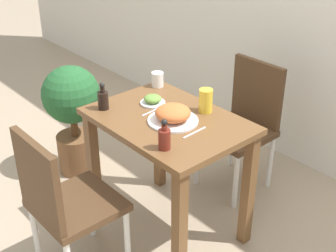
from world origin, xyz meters
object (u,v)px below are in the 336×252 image
at_px(chair_near, 63,200).
at_px(chair_far, 244,119).
at_px(side_plate, 153,100).
at_px(food_plate, 173,115).
at_px(drink_cup, 158,79).
at_px(condiment_bottle, 103,99).
at_px(potted_plant_left, 72,110).
at_px(juice_glass, 206,101).
at_px(sauce_bottle, 164,138).

relative_size(chair_near, chair_far, 1.00).
bearing_deg(side_plate, chair_near, -80.23).
height_order(food_plate, side_plate, food_plate).
height_order(drink_cup, condiment_bottle, condiment_bottle).
xyz_separation_m(chair_far, potted_plant_left, (-0.90, -0.79, -0.00)).
xyz_separation_m(chair_near, juice_glass, (0.15, 0.86, 0.34)).
height_order(chair_near, drink_cup, chair_near).
bearing_deg(side_plate, juice_glass, 30.58).
relative_size(sauce_bottle, potted_plant_left, 0.20).
bearing_deg(side_plate, sauce_bottle, -33.11).
distance_m(juice_glass, condiment_bottle, 0.58).
distance_m(drink_cup, condiment_bottle, 0.44).
bearing_deg(condiment_bottle, food_plate, 26.90).
bearing_deg(juice_glass, chair_far, 103.39).
xyz_separation_m(sauce_bottle, potted_plant_left, (-1.17, 0.15, -0.34)).
distance_m(chair_near, chair_far, 1.37).
relative_size(drink_cup, sauce_bottle, 0.57).
relative_size(side_plate, sauce_bottle, 0.90).
distance_m(chair_far, side_plate, 0.75).
xyz_separation_m(food_plate, juice_glass, (0.03, 0.22, 0.03)).
bearing_deg(sauce_bottle, juice_glass, 109.24).
xyz_separation_m(chair_near, food_plate, (0.12, 0.64, 0.32)).
bearing_deg(chair_near, potted_plant_left, -33.73).
xyz_separation_m(chair_far, drink_cup, (-0.33, -0.48, 0.32)).
distance_m(chair_near, drink_cup, 0.99).
height_order(chair_far, condiment_bottle, condiment_bottle).
bearing_deg(chair_near, sauce_bottle, -125.70).
bearing_deg(side_plate, drink_cup, 133.66).
bearing_deg(potted_plant_left, sauce_bottle, -7.54).
distance_m(side_plate, juice_glass, 0.32).
xyz_separation_m(chair_far, food_plate, (0.09, -0.73, 0.32)).
bearing_deg(chair_near, condiment_bottle, -60.15).
height_order(side_plate, condiment_bottle, condiment_bottle).
bearing_deg(condiment_bottle, drink_cup, 95.55).
relative_size(chair_near, sauce_bottle, 5.46).
bearing_deg(drink_cup, condiment_bottle, -84.45).
bearing_deg(condiment_bottle, juice_glass, 45.18).
xyz_separation_m(food_plate, drink_cup, (-0.42, 0.25, 0.00)).
height_order(juice_glass, potted_plant_left, juice_glass).
xyz_separation_m(side_plate, juice_glass, (0.27, 0.16, 0.04)).
distance_m(chair_near, side_plate, 0.77).
relative_size(sauce_bottle, condiment_bottle, 1.00).
relative_size(condiment_bottle, potted_plant_left, 0.20).
bearing_deg(chair_near, side_plate, -80.23).
bearing_deg(sauce_bottle, drink_cup, 142.41).
relative_size(side_plate, potted_plant_left, 0.18).
xyz_separation_m(chair_near, sauce_bottle, (0.30, 0.42, 0.34)).
height_order(side_plate, juice_glass, juice_glass).
height_order(food_plate, condiment_bottle, condiment_bottle).
bearing_deg(food_plate, potted_plant_left, -176.30).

